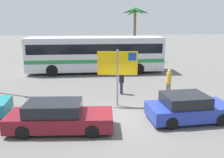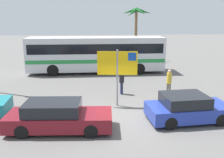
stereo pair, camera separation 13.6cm
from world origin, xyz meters
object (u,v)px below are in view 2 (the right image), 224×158
Objects in this scene: ferry_sign at (118,65)px; car_maroon at (58,117)px; pedestrian_crossing_lot at (169,80)px; car_blue at (187,108)px; bus_front_coach at (96,53)px; pedestrian_by_bus at (122,80)px.

ferry_sign is 4.48m from car_maroon.
pedestrian_crossing_lot is (6.39, 4.46, 0.37)m from car_maroon.
car_blue is 2.37× the size of pedestrian_crossing_lot.
car_blue is 6.10m from car_maroon.
car_blue is 3.94m from pedestrian_crossing_lot.
ferry_sign is at bearing 47.85° from car_maroon.
pedestrian_crossing_lot is (4.45, -7.35, -0.78)m from bus_front_coach.
pedestrian_by_bus is 0.94× the size of pedestrian_crossing_lot.
bus_front_coach is 3.75× the size of ferry_sign.
car_maroon is 2.93× the size of pedestrian_by_bus.
bus_front_coach is 8.99m from ferry_sign.
bus_front_coach is at bearing 84.31° from car_maroon.
car_blue is at bearing -69.82° from bus_front_coach.
car_blue is at bearing 52.20° from pedestrian_crossing_lot.
ferry_sign is 4.24m from car_blue.
ferry_sign is 1.87× the size of pedestrian_crossing_lot.
ferry_sign is at bearing 67.76° from pedestrian_by_bus.
car_blue is 0.86× the size of car_maroon.
pedestrian_by_bus is at bearing 84.55° from ferry_sign.
pedestrian_by_bus is at bearing -44.29° from pedestrian_crossing_lot.
bus_front_coach is 8.63m from pedestrian_crossing_lot.
car_maroon is at bearing -178.93° from car_blue.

